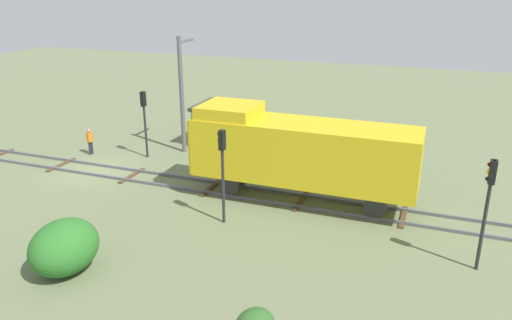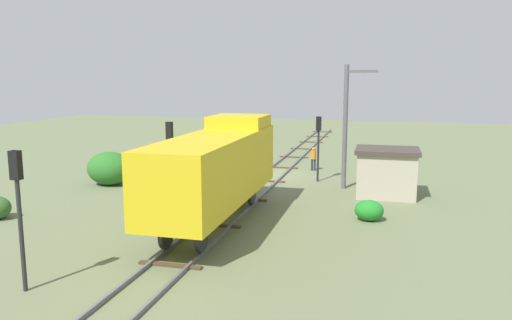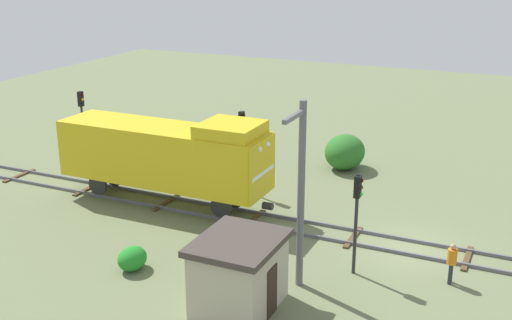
% 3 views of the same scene
% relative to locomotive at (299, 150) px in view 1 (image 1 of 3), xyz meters
% --- Properties ---
extents(ground_plane, '(90.61, 90.61, 0.00)m').
position_rel_locomotive_xyz_m(ground_plane, '(0.00, -12.41, -2.77)').
color(ground_plane, '#66704C').
extents(railway_track, '(2.40, 60.40, 0.16)m').
position_rel_locomotive_xyz_m(railway_track, '(0.00, -12.41, -2.70)').
color(railway_track, '#595960').
rests_on(railway_track, ground).
extents(locomotive, '(2.90, 11.60, 4.60)m').
position_rel_locomotive_xyz_m(locomotive, '(0.00, 0.00, 0.00)').
color(locomotive, gold).
rests_on(locomotive, railway_track).
extents(traffic_signal_near, '(0.32, 0.34, 4.22)m').
position_rel_locomotive_xyz_m(traffic_signal_near, '(-3.20, -10.86, 0.16)').
color(traffic_signal_near, '#262628').
rests_on(traffic_signal_near, ground).
extents(traffic_signal_mid, '(0.32, 0.34, 4.45)m').
position_rel_locomotive_xyz_m(traffic_signal_mid, '(3.40, -2.58, 0.31)').
color(traffic_signal_mid, '#262628').
rests_on(traffic_signal_mid, ground).
extents(traffic_signal_far, '(0.32, 0.34, 4.51)m').
position_rel_locomotive_xyz_m(traffic_signal_far, '(3.60, 8.27, 0.35)').
color(traffic_signal_far, '#262628').
rests_on(traffic_signal_far, ground).
extents(worker_near_track, '(0.38, 0.38, 1.70)m').
position_rel_locomotive_xyz_m(worker_near_track, '(-2.40, -14.56, -1.78)').
color(worker_near_track, '#262B38').
rests_on(worker_near_track, ground).
extents(catenary_mast, '(1.94, 0.28, 7.44)m').
position_rel_locomotive_xyz_m(catenary_mast, '(-5.07, -9.17, 1.19)').
color(catenary_mast, '#595960').
rests_on(catenary_mast, ground).
extents(relay_hut, '(3.50, 2.90, 2.74)m').
position_rel_locomotive_xyz_m(relay_hut, '(-7.50, -7.77, -1.38)').
color(relay_hut, '#B2A893').
rests_on(relay_hut, ground).
extents(bush_mid, '(2.88, 2.36, 2.10)m').
position_rel_locomotive_xyz_m(bush_mid, '(9.33, -6.55, -1.73)').
color(bush_mid, '#2A6B26').
rests_on(bush_mid, ground).
extents(bush_far, '(1.36, 1.11, 0.99)m').
position_rel_locomotive_xyz_m(bush_far, '(-6.73, -2.48, -2.28)').
color(bush_far, '#218126').
rests_on(bush_far, ground).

